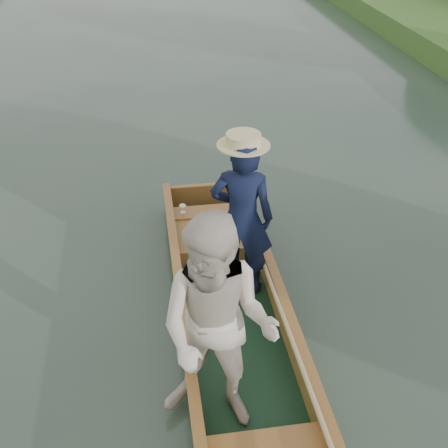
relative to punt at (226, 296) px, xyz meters
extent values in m
plane|color=#283D30|center=(0.12, 0.32, -0.77)|extent=(120.00, 120.00, 0.00)
cube|color=black|center=(0.12, 0.32, -0.73)|extent=(1.10, 5.00, 0.08)
cube|color=olive|center=(-0.39, 0.32, -0.53)|extent=(0.08, 5.00, 0.32)
cube|color=olive|center=(0.63, 0.32, -0.53)|extent=(0.08, 5.00, 0.32)
cube|color=olive|center=(0.12, 2.78, -0.53)|extent=(1.10, 0.08, 0.32)
cube|color=olive|center=(-0.39, 0.32, -0.35)|extent=(0.10, 5.00, 0.04)
cube|color=olive|center=(0.63, 0.32, -0.35)|extent=(0.10, 5.00, 0.04)
cube|color=olive|center=(0.12, 2.22, -0.47)|extent=(0.94, 0.30, 0.05)
cube|color=olive|center=(0.12, -1.28, -0.47)|extent=(0.94, 0.30, 0.05)
imported|color=black|center=(0.31, 0.94, 0.22)|extent=(0.76, 0.60, 1.82)
cylinder|color=beige|center=(0.31, 0.94, 1.09)|extent=(0.52, 0.52, 0.12)
imported|color=beige|center=(-0.19, -0.75, 0.31)|extent=(1.19, 1.07, 2.00)
cube|color=#B06638|center=(0.00, 1.81, -0.58)|extent=(0.85, 0.90, 0.22)
sphere|color=tan|center=(0.26, 1.71, -0.37)|extent=(0.18, 0.18, 0.18)
sphere|color=tan|center=(0.26, 1.70, -0.23)|extent=(0.14, 0.14, 0.14)
sphere|color=tan|center=(0.21, 1.70, -0.17)|extent=(0.05, 0.05, 0.05)
sphere|color=tan|center=(0.31, 1.70, -0.17)|extent=(0.05, 0.05, 0.05)
sphere|color=tan|center=(0.26, 1.65, -0.24)|extent=(0.06, 0.06, 0.06)
sphere|color=tan|center=(0.18, 1.69, -0.34)|extent=(0.06, 0.06, 0.06)
sphere|color=tan|center=(0.34, 1.69, -0.34)|extent=(0.06, 0.06, 0.06)
sphere|color=tan|center=(0.22, 1.68, -0.44)|extent=(0.07, 0.07, 0.07)
sphere|color=tan|center=(0.31, 1.68, -0.44)|extent=(0.07, 0.07, 0.07)
cylinder|color=silver|center=(-0.22, 2.22, -0.44)|extent=(0.07, 0.07, 0.01)
cylinder|color=silver|center=(-0.22, 2.22, -0.40)|extent=(0.01, 0.01, 0.08)
ellipsoid|color=silver|center=(-0.22, 2.22, -0.34)|extent=(0.09, 0.09, 0.05)
cylinder|color=tan|center=(0.55, -0.13, -0.31)|extent=(0.04, 4.11, 0.19)
camera|label=1|loc=(-0.61, -3.91, 3.34)|focal=45.00mm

